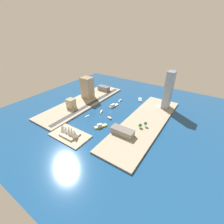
% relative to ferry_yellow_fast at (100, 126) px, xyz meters
% --- Properties ---
extents(ground_plane, '(440.00, 440.00, 0.00)m').
position_rel_ferry_yellow_fast_xyz_m(ground_plane, '(17.93, -58.08, -2.47)').
color(ground_plane, navy).
extents(quay_west, '(70.00, 240.00, 2.98)m').
position_rel_ferry_yellow_fast_xyz_m(quay_west, '(-62.87, -58.08, -0.98)').
color(quay_west, '#9E937F').
rests_on(quay_west, ground_plane).
extents(quay_east, '(70.00, 240.00, 2.98)m').
position_rel_ferry_yellow_fast_xyz_m(quay_east, '(98.73, -58.08, -0.98)').
color(quay_east, '#9E937F').
rests_on(quay_east, ground_plane).
extents(peninsula_point, '(68.06, 40.02, 2.00)m').
position_rel_ferry_yellow_fast_xyz_m(peninsula_point, '(27.70, 50.17, -1.47)').
color(peninsula_point, '#A89E89').
rests_on(peninsula_point, ground_plane).
extents(road_strip, '(10.35, 228.00, 0.15)m').
position_rel_ferry_yellow_fast_xyz_m(road_strip, '(75.46, -58.08, 0.59)').
color(road_strip, '#38383D').
rests_on(road_strip, quay_east).
extents(ferry_yellow_fast, '(17.21, 25.04, 7.43)m').
position_rel_ferry_yellow_fast_xyz_m(ferry_yellow_fast, '(0.00, 0.00, 0.00)').
color(ferry_yellow_fast, yellow).
rests_on(ferry_yellow_fast, ground_plane).
extents(yacht_sleek_gray, '(4.06, 13.01, 3.37)m').
position_rel_ferry_yellow_fast_xyz_m(yacht_sleek_gray, '(27.92, -115.85, -1.25)').
color(yacht_sleek_gray, '#999EA3').
rests_on(yacht_sleek_gray, ground_plane).
extents(patrol_launch_navy, '(13.53, 8.97, 3.38)m').
position_rel_ferry_yellow_fast_xyz_m(patrol_launch_navy, '(2.67, -33.97, -1.19)').
color(patrol_launch_navy, '#1E284C').
rests_on(patrol_launch_navy, ground_plane).
extents(sailboat_small_white, '(2.56, 11.08, 9.40)m').
position_rel_ferry_yellow_fast_xyz_m(sailboat_small_white, '(46.47, -13.98, -1.68)').
color(sailboat_small_white, white).
rests_on(sailboat_small_white, ground_plane).
extents(water_taxi_orange, '(9.16, 15.54, 3.73)m').
position_rel_ferry_yellow_fast_xyz_m(water_taxi_orange, '(32.52, -44.96, -1.10)').
color(water_taxi_orange, orange).
rests_on(water_taxi_orange, ground_plane).
extents(ferry_white_commuter, '(11.49, 27.53, 7.01)m').
position_rel_ferry_yellow_fast_xyz_m(ferry_white_commuter, '(25.29, -82.53, -0.05)').
color(ferry_white_commuter, silver).
rests_on(ferry_white_commuter, ground_plane).
extents(catamaran_blue, '(16.20, 20.70, 4.05)m').
position_rel_ferry_yellow_fast_xyz_m(catamaran_blue, '(-11.67, -149.64, -0.90)').
color(catamaran_blue, blue).
rests_on(catamaran_blue, ground_plane).
extents(tower_tall_glass, '(15.14, 23.43, 82.33)m').
position_rel_ferry_yellow_fast_xyz_m(tower_tall_glass, '(-77.58, -141.00, 41.71)').
color(tower_tall_glass, '#8C9EB2').
rests_on(tower_tall_glass, quay_west).
extents(apartment_midrise_tan, '(27.76, 24.29, 51.46)m').
position_rel_ferry_yellow_fast_xyz_m(apartment_midrise_tan, '(107.04, -85.91, 26.27)').
color(apartment_midrise_tan, tan).
rests_on(apartment_midrise_tan, quay_east).
extents(office_block_beige, '(18.19, 16.48, 20.15)m').
position_rel_ferry_yellow_fast_xyz_m(office_block_beige, '(100.37, -21.77, 10.62)').
color(office_block_beige, '#C6B793').
rests_on(office_block_beige, quay_east).
extents(carpark_squat_concrete, '(41.45, 16.99, 10.27)m').
position_rel_ferry_yellow_fast_xyz_m(carpark_squat_concrete, '(-46.21, -2.18, 5.68)').
color(carpark_squat_concrete, gray).
rests_on(carpark_squat_concrete, quay_west).
extents(warehouse_low_gray, '(33.85, 17.11, 11.72)m').
position_rel_ferry_yellow_fast_xyz_m(warehouse_low_gray, '(101.34, -146.55, 6.40)').
color(warehouse_low_gray, gray).
rests_on(warehouse_low_gray, quay_east).
extents(hatchback_blue, '(1.98, 4.73, 1.39)m').
position_rel_ferry_yellow_fast_xyz_m(hatchback_blue, '(73.20, -53.20, 1.36)').
color(hatchback_blue, black).
rests_on(hatchback_blue, road_strip).
extents(taxi_yellow_cab, '(2.07, 4.87, 1.51)m').
position_rel_ferry_yellow_fast_xyz_m(taxi_yellow_cab, '(77.13, -4.17, 1.41)').
color(taxi_yellow_cab, black).
rests_on(taxi_yellow_cab, road_strip).
extents(van_white, '(2.12, 4.62, 1.72)m').
position_rel_ferry_yellow_fast_xyz_m(van_white, '(79.34, -97.28, 1.49)').
color(van_white, black).
rests_on(van_white, road_strip).
extents(suv_black, '(2.06, 4.47, 1.56)m').
position_rel_ferry_yellow_fast_xyz_m(suv_black, '(73.45, -82.36, 1.42)').
color(suv_black, black).
rests_on(suv_black, road_strip).
extents(pickup_red, '(1.89, 5.09, 1.68)m').
position_rel_ferry_yellow_fast_xyz_m(pickup_red, '(72.24, -122.67, 1.48)').
color(pickup_red, black).
rests_on(pickup_red, road_strip).
extents(traffic_light_waterfront, '(0.36, 0.36, 6.50)m').
position_rel_ferry_yellow_fast_xyz_m(traffic_light_waterfront, '(69.31, -57.57, 4.85)').
color(traffic_light_waterfront, black).
rests_on(traffic_light_waterfront, quay_east).
extents(opera_landmark, '(42.02, 23.00, 19.19)m').
position_rel_ferry_yellow_fast_xyz_m(opera_landmark, '(30.47, 50.17, 7.31)').
color(opera_landmark, '#BCAD93').
rests_on(opera_landmark, peninsula_point).
extents(park_tree_cluster, '(12.47, 15.49, 9.53)m').
position_rel_ferry_yellow_fast_xyz_m(park_tree_cluster, '(-66.45, -40.25, 6.30)').
color(park_tree_cluster, brown).
rests_on(park_tree_cluster, quay_west).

